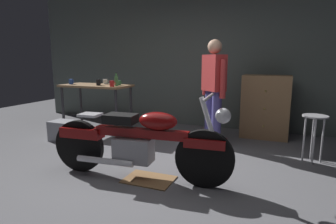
# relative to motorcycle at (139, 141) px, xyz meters

# --- Properties ---
(ground_plane) EXTENTS (12.00, 12.00, 0.00)m
(ground_plane) POSITION_rel_motorcycle_xyz_m (0.05, 0.11, -0.45)
(ground_plane) COLOR slate
(back_wall) EXTENTS (8.00, 0.12, 3.10)m
(back_wall) POSITION_rel_motorcycle_xyz_m (0.05, 2.91, 1.10)
(back_wall) COLOR #56605B
(back_wall) RESTS_ON ground_plane
(workbench) EXTENTS (1.30, 0.64, 0.90)m
(workbench) POSITION_rel_motorcycle_xyz_m (-1.77, 1.67, 0.34)
(workbench) COLOR #99724C
(workbench) RESTS_ON ground_plane
(motorcycle) EXTENTS (2.19, 0.60, 1.00)m
(motorcycle) POSITION_rel_motorcycle_xyz_m (0.00, 0.00, 0.00)
(motorcycle) COLOR black
(motorcycle) RESTS_ON ground_plane
(person_standing) EXTENTS (0.44, 0.42, 1.67)m
(person_standing) POSITION_rel_motorcycle_xyz_m (0.48, 1.63, 0.48)
(person_standing) COLOR #4D4994
(person_standing) RESTS_ON ground_plane
(shop_stool) EXTENTS (0.32, 0.32, 0.64)m
(shop_stool) POSITION_rel_motorcycle_xyz_m (1.91, 1.36, 0.05)
(shop_stool) COLOR #B2B2B7
(shop_stool) RESTS_ON ground_plane
(wooden_dresser) EXTENTS (0.80, 0.47, 1.10)m
(wooden_dresser) POSITION_rel_motorcycle_xyz_m (1.23, 2.41, 0.10)
(wooden_dresser) COLOR #99724C
(wooden_dresser) RESTS_ON ground_plane
(drip_tray) EXTENTS (0.56, 0.40, 0.01)m
(drip_tray) POSITION_rel_motorcycle_xyz_m (0.12, 0.00, -0.44)
(drip_tray) COLOR olive
(drip_tray) RESTS_ON ground_plane
(storage_bin) EXTENTS (0.44, 0.32, 0.34)m
(storage_bin) POSITION_rel_motorcycle_xyz_m (-1.92, 0.92, -0.28)
(storage_bin) COLOR gray
(storage_bin) RESTS_ON ground_plane
(mug_green_speckled) EXTENTS (0.11, 0.08, 0.09)m
(mug_green_speckled) POSITION_rel_motorcycle_xyz_m (-1.32, 1.74, 0.49)
(mug_green_speckled) COLOR #3D7F4C
(mug_green_speckled) RESTS_ON workbench
(mug_red_diner) EXTENTS (0.11, 0.07, 0.10)m
(mug_red_diner) POSITION_rel_motorcycle_xyz_m (-1.27, 1.44, 0.50)
(mug_red_diner) COLOR red
(mug_red_diner) RESTS_ON workbench
(mug_blue_enamel) EXTENTS (0.12, 0.08, 0.10)m
(mug_blue_enamel) POSITION_rel_motorcycle_xyz_m (-2.28, 1.59, 0.50)
(mug_blue_enamel) COLOR #2D51AD
(mug_blue_enamel) RESTS_ON workbench
(mug_white_ceramic) EXTENTS (0.12, 0.08, 0.09)m
(mug_white_ceramic) POSITION_rel_motorcycle_xyz_m (-1.68, 1.85, 0.50)
(mug_white_ceramic) COLOR white
(mug_white_ceramic) RESTS_ON workbench
(mug_black_matte) EXTENTS (0.11, 0.08, 0.11)m
(mug_black_matte) POSITION_rel_motorcycle_xyz_m (-1.63, 1.55, 0.51)
(mug_black_matte) COLOR black
(mug_black_matte) RESTS_ON workbench
(bottle) EXTENTS (0.06, 0.06, 0.24)m
(bottle) POSITION_rel_motorcycle_xyz_m (-1.26, 1.56, 0.55)
(bottle) COLOR #4C8C4C
(bottle) RESTS_ON workbench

